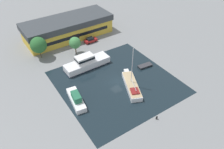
{
  "coord_description": "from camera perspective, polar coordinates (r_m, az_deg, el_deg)",
  "views": [
    {
      "loc": [
        -24.46,
        -34.84,
        35.8
      ],
      "look_at": [
        0.0,
        2.1,
        1.0
      ],
      "focal_mm": 35.0,
      "sensor_mm": 36.0,
      "label": 1
    }
  ],
  "objects": [
    {
      "name": "parked_car",
      "position": [
        72.11,
        -5.62,
        8.96
      ],
      "size": [
        4.2,
        1.94,
        1.67
      ],
      "rotation": [
        0.0,
        0.0,
        4.74
      ],
      "color": "maroon",
      "rests_on": "ground"
    },
    {
      "name": "water_canal",
      "position": [
        55.62,
        1.19,
        -1.92
      ],
      "size": [
        27.85,
        27.96,
        0.01
      ],
      "primitive_type": "cube",
      "color": "black",
      "rests_on": "ground"
    },
    {
      "name": "motor_cruiser",
      "position": [
        60.29,
        -6.66,
        3.06
      ],
      "size": [
        12.92,
        4.21,
        3.8
      ],
      "rotation": [
        0.0,
        0.0,
        1.59
      ],
      "color": "white",
      "rests_on": "water_canal"
    },
    {
      "name": "small_dinghy",
      "position": [
        61.28,
        8.6,
        2.26
      ],
      "size": [
        4.22,
        2.05,
        0.58
      ],
      "rotation": [
        0.0,
        0.0,
        4.62
      ],
      "color": "#23282D",
      "rests_on": "water_canal"
    },
    {
      "name": "cabin_boat",
      "position": [
        50.27,
        -9.33,
        -6.35
      ],
      "size": [
        3.39,
        8.16,
        2.72
      ],
      "rotation": [
        0.0,
        0.0,
        -0.14
      ],
      "color": "white",
      "rests_on": "water_canal"
    },
    {
      "name": "mooring_bollard",
      "position": [
        47.54,
        11.61,
        -10.96
      ],
      "size": [
        0.38,
        0.38,
        0.84
      ],
      "color": "black",
      "rests_on": "ground"
    },
    {
      "name": "warehouse_building",
      "position": [
        75.83,
        -11.43,
        11.91
      ],
      "size": [
        29.4,
        11.77,
        6.29
      ],
      "rotation": [
        0.0,
        0.0,
        0.02
      ],
      "color": "gold",
      "rests_on": "ground"
    },
    {
      "name": "sailboat_moored",
      "position": [
        53.71,
        5.11,
        -2.79
      ],
      "size": [
        6.48,
        11.24,
        10.83
      ],
      "rotation": [
        0.0,
        0.0,
        -0.41
      ],
      "color": "white",
      "rests_on": "water_canal"
    },
    {
      "name": "quay_tree_near_building",
      "position": [
        65.41,
        -9.66,
        8.14
      ],
      "size": [
        3.48,
        3.48,
        5.41
      ],
      "color": "brown",
      "rests_on": "ground"
    },
    {
      "name": "ground_plane",
      "position": [
        55.62,
        1.19,
        -1.92
      ],
      "size": [
        440.0,
        440.0,
        0.0
      ],
      "primitive_type": "plane",
      "color": "gray"
    },
    {
      "name": "quay_tree_by_water",
      "position": [
        65.58,
        -18.66,
        7.3
      ],
      "size": [
        4.64,
        4.64,
        6.6
      ],
      "color": "brown",
      "rests_on": "ground"
    }
  ]
}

